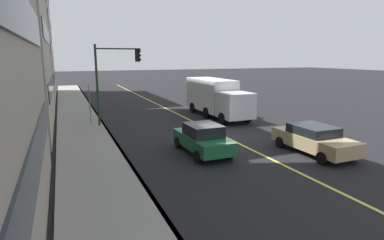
% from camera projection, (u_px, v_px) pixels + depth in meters
% --- Properties ---
extents(ground, '(200.00, 200.00, 0.00)m').
position_uv_depth(ground, '(222.00, 136.00, 19.99)').
color(ground, black).
extents(sidewalk_slab, '(80.00, 3.22, 0.15)m').
position_uv_depth(sidewalk_slab, '(89.00, 149.00, 16.89)').
color(sidewalk_slab, gray).
rests_on(sidewalk_slab, ground).
extents(curb_edge, '(80.00, 0.16, 0.15)m').
position_uv_depth(curb_edge, '(117.00, 146.00, 17.47)').
color(curb_edge, slate).
rests_on(curb_edge, ground).
extents(lane_stripe_center, '(80.00, 0.16, 0.01)m').
position_uv_depth(lane_stripe_center, '(222.00, 136.00, 19.99)').
color(lane_stripe_center, '#D8CC4C').
rests_on(lane_stripe_center, ground).
extents(building_glass_right, '(15.65, 9.98, 18.30)m').
position_uv_depth(building_glass_right, '(1.00, 18.00, 34.85)').
color(building_glass_right, '#9E9384').
rests_on(building_glass_right, ground).
extents(car_tan, '(4.62, 2.09, 1.46)m').
position_uv_depth(car_tan, '(314.00, 139.00, 16.25)').
color(car_tan, tan).
rests_on(car_tan, ground).
extents(car_green, '(4.14, 1.94, 1.55)m').
position_uv_depth(car_green, '(203.00, 139.00, 16.26)').
color(car_green, '#1E6038').
rests_on(car_green, ground).
extents(truck_white, '(8.20, 2.44, 3.08)m').
position_uv_depth(truck_white, '(216.00, 97.00, 26.22)').
color(truck_white, silver).
rests_on(truck_white, ground).
extents(traffic_light_mast, '(0.28, 3.25, 5.80)m').
position_uv_depth(traffic_light_mast, '(114.00, 71.00, 22.02)').
color(traffic_light_mast, '#1E3823').
rests_on(traffic_light_mast, ground).
extents(street_sign_post, '(0.60, 0.08, 2.96)m').
position_uv_depth(street_sign_post, '(90.00, 102.00, 22.63)').
color(street_sign_post, slate).
rests_on(street_sign_post, ground).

